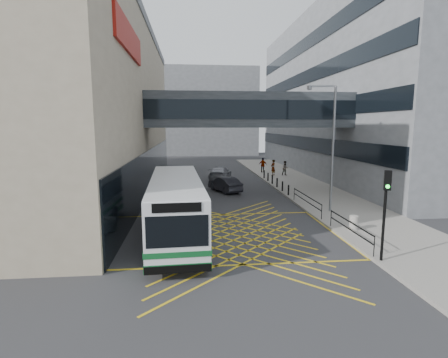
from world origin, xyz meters
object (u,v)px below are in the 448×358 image
object	(u,v)px
bus	(176,205)
car_silver	(220,172)
traffic_light	(386,203)
pedestrian_a	(273,168)
street_lamp	(330,141)
litter_bin	(354,223)
car_dark	(225,184)
pedestrian_b	(285,168)
pedestrian_c	(263,165)
car_white	(162,223)

from	to	relation	value
bus	car_silver	xyz separation A→B (m)	(4.32, 20.85, -1.00)
traffic_light	pedestrian_a	bearing A→B (deg)	107.79
traffic_light	street_lamp	xyz separation A→B (m)	(1.19, 9.23, 2.28)
car_silver	litter_bin	distance (m)	22.08
litter_bin	pedestrian_a	distance (m)	22.49
traffic_light	car_dark	bearing A→B (deg)	127.28
traffic_light	street_lamp	size ratio (longest dim) A/B	0.47
street_lamp	pedestrian_a	size ratio (longest dim) A/B	4.58
car_dark	car_silver	bearing A→B (deg)	-114.96
bus	car_dark	distance (m)	13.61
car_silver	litter_bin	xyz separation A→B (m)	(5.95, -21.26, -0.20)
pedestrian_b	car_silver	bearing A→B (deg)	-177.74
traffic_light	litter_bin	bearing A→B (deg)	99.67
litter_bin	traffic_light	bearing A→B (deg)	-101.45
car_dark	traffic_light	world-z (taller)	traffic_light
litter_bin	car_dark	bearing A→B (deg)	114.88
street_lamp	pedestrian_c	world-z (taller)	street_lamp
traffic_light	pedestrian_c	world-z (taller)	traffic_light
bus	pedestrian_b	world-z (taller)	bus
car_silver	pedestrian_b	world-z (taller)	pedestrian_b
street_lamp	litter_bin	xyz separation A→B (m)	(-0.24, -4.51, -4.55)
car_white	street_lamp	world-z (taller)	street_lamp
car_dark	pedestrian_c	xyz separation A→B (m)	(6.18, 11.98, 0.39)
traffic_light	pedestrian_a	xyz separation A→B (m)	(1.59, 27.20, -1.74)
car_white	car_silver	bearing A→B (deg)	-115.75
bus	car_dark	world-z (taller)	bus
bus	litter_bin	bearing A→B (deg)	-4.96
pedestrian_b	bus	bearing A→B (deg)	-124.74
car_silver	litter_bin	world-z (taller)	car_silver
street_lamp	litter_bin	size ratio (longest dim) A/B	10.43
pedestrian_a	pedestrian_b	world-z (taller)	pedestrian_a
litter_bin	street_lamp	bearing A→B (deg)	87.01
street_lamp	pedestrian_b	xyz separation A→B (m)	(1.87, 17.82, -4.10)
pedestrian_c	traffic_light	bearing A→B (deg)	113.94
car_white	car_dark	bearing A→B (deg)	-122.41
car_dark	car_silver	xyz separation A→B (m)	(0.24, 7.91, 0.08)
car_dark	pedestrian_b	size ratio (longest dim) A/B	2.59
litter_bin	pedestrian_a	world-z (taller)	pedestrian_a
pedestrian_c	pedestrian_b	bearing A→B (deg)	151.00
car_dark	litter_bin	xyz separation A→B (m)	(6.19, -13.35, -0.12)
street_lamp	pedestrian_c	bearing A→B (deg)	105.46
bus	car_silver	size ratio (longest dim) A/B	2.38
car_silver	pedestrian_a	bearing A→B (deg)	-154.64
car_white	car_dark	xyz separation A→B (m)	(4.85, 13.14, -0.08)
pedestrian_b	pedestrian_c	bearing A→B (deg)	119.98
bus	litter_bin	world-z (taller)	bus
bus	pedestrian_b	bearing A→B (deg)	57.88
car_silver	street_lamp	size ratio (longest dim) A/B	0.58
car_white	pedestrian_a	size ratio (longest dim) A/B	2.58
pedestrian_b	car_white	bearing A→B (deg)	-126.01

